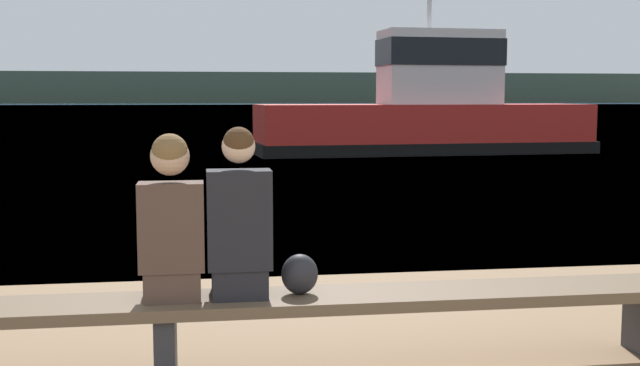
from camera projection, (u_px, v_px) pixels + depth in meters
The scene contains 7 objects.
water_surface at pixel (203, 107), 125.45m from camera, with size 240.00×240.00×0.00m, color #386084.
far_shoreline at pixel (201, 88), 197.69m from camera, with size 600.00×12.00×7.50m, color #384233.
bench_main at pixel (165, 314), 4.73m from camera, with size 6.76×0.50×0.49m.
person_left at pixel (171, 224), 4.68m from camera, with size 0.38×0.40×0.98m.
person_right at pixel (239, 224), 4.74m from camera, with size 0.38×0.38×1.02m.
shopping_bag at pixel (300, 274), 4.85m from camera, with size 0.22×0.18×0.25m.
tugboat_red at pixel (427, 115), 23.80m from camera, with size 10.18×3.40×6.19m.
Camera 1 is at (-0.63, -1.89, 1.68)m, focal length 45.00 mm.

